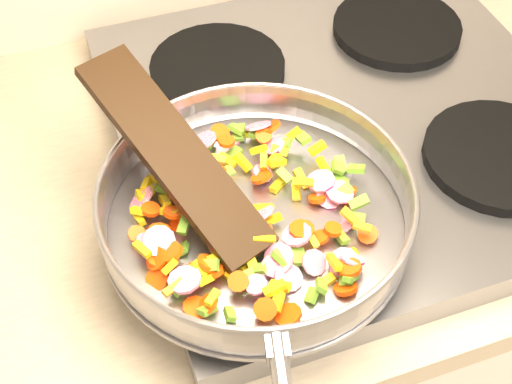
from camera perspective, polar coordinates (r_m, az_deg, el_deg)
name	(u,v)px	position (r m, az deg, el deg)	size (l,w,h in m)	color
cooktop	(348,125)	(0.98, 7.38, 5.37)	(0.60, 0.60, 0.04)	#939399
grate_fl	(290,214)	(0.83, 2.76, -1.77)	(0.19, 0.19, 0.02)	black
grate_fr	(499,156)	(0.94, 18.90, 2.77)	(0.19, 0.19, 0.02)	black
grate_bl	(218,68)	(1.01, -3.09, 9.87)	(0.19, 0.19, 0.02)	black
grate_br	(397,28)	(1.11, 11.21, 12.77)	(0.19, 0.19, 0.02)	black
saute_pan	(256,206)	(0.78, 0.01, -1.12)	(0.39, 0.55, 0.06)	#9E9EA5
vegetable_heap	(245,213)	(0.79, -0.87, -1.71)	(0.29, 0.30, 0.05)	#68A32C
wooden_spatula	(174,154)	(0.78, -6.56, 3.04)	(0.29, 0.07, 0.01)	black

